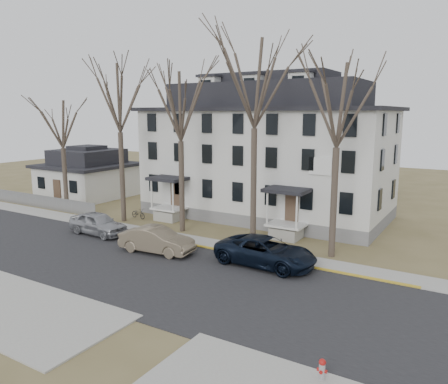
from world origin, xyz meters
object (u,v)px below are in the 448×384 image
Objects in this scene: boarding_house at (266,153)px; tree_mid_right at (338,99)px; tree_bungalow at (61,121)px; car_tan at (157,241)px; tree_mid_left at (180,102)px; small_house at (88,175)px; tree_far_left at (119,93)px; car_navy at (266,252)px; fire_hydrant at (322,370)px; bicycle_left at (138,214)px; tree_center at (255,77)px; car_silver at (98,224)px.

tree_mid_right reaches higher than boarding_house.
car_tan is (14.76, -5.08, -7.31)m from tree_bungalow.
boarding_house is at bearing 27.01° from tree_bungalow.
tree_mid_left reaches higher than car_tan.
small_house is 9.43m from tree_bungalow.
tree_far_left reaches higher than car_navy.
fire_hydrant is at bearing -24.35° from tree_bungalow.
car_navy is 15.02m from bicycle_left.
car_navy is at bearing -53.26° from tree_center.
fire_hydrant is at bearing -73.75° from tree_mid_right.
fire_hydrant is at bearing -59.71° from boarding_house.
car_navy is at bearing 125.47° from fire_hydrant.
car_navy is at bearing -100.22° from bicycle_left.
tree_bungalow is (-19.00, 0.00, -2.97)m from tree_center.
bicycle_left is (7.51, 1.20, -7.70)m from tree_bungalow.
tree_far_left reaches higher than tree_mid_left.
boarding_house is 15.09m from car_silver.
tree_center reaches higher than car_navy.
small_house is 0.63× the size of tree_far_left.
tree_mid_left is 11.50m from tree_mid_right.
small_house is 0.81× the size of tree_bungalow.
car_silver is at bearing -165.93° from tree_mid_right.
small_house is 5.40× the size of bicycle_left.
tree_bungalow is 10.82m from bicycle_left.
car_silver is 5.92× the size of fire_hydrant.
tree_far_left is at bearing 78.34° from car_navy.
fire_hydrant is (19.85, -8.73, -0.41)m from car_silver.
car_silver is 0.80× the size of car_navy.
tree_mid_right is at bearing -68.28° from car_tan.
tree_mid_left is 1.00× the size of tree_mid_right.
tree_mid_left is at bearing 140.01° from fire_hydrant.
tree_mid_right reaches higher than bicycle_left.
tree_bungalow is (-16.00, -8.15, 2.74)m from boarding_house.
car_silver is at bearing 74.98° from car_tan.
tree_mid_left is 2.65× the size of car_silver.
tree_center is 11.22m from car_navy.
tree_far_left is 1.27× the size of tree_bungalow.
boarding_house is 24.74m from fire_hydrant.
car_silver is (-10.63, -4.04, -10.27)m from tree_center.
tree_far_left is at bearing 50.99° from car_tan.
tree_far_left is at bearing -29.39° from small_house.
tree_far_left is 16.92× the size of fire_hydrant.
tree_center is 5.70m from tree_mid_right.
bicycle_left is at bearing 43.30° from car_tan.
tree_bungalow is 31.92m from fire_hydrant.
boarding_house is 14.05m from car_tan.
tree_mid_left is at bearing 13.29° from car_tan.
tree_bungalow is 17.24m from car_tan.
tree_center is 15.72m from bicycle_left.
car_navy is (2.73, -3.66, -10.26)m from tree_center.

